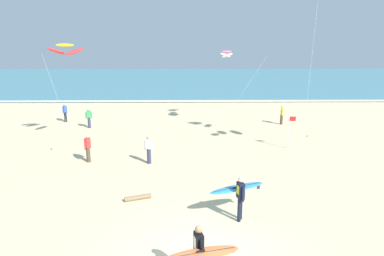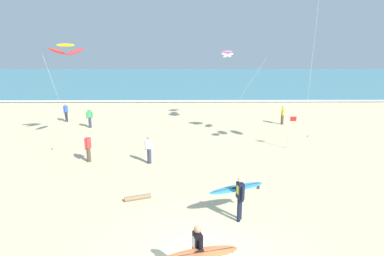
{
  "view_description": "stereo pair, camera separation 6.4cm",
  "coord_description": "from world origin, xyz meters",
  "px_view_note": "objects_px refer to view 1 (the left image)",
  "views": [
    {
      "loc": [
        -0.44,
        -8.84,
        6.22
      ],
      "look_at": [
        -0.23,
        5.41,
        2.73
      ],
      "focal_mm": 30.98,
      "sensor_mm": 36.0,
      "label": 1
    },
    {
      "loc": [
        -0.38,
        -8.84,
        6.22
      ],
      "look_at": [
        -0.23,
        5.41,
        2.73
      ],
      "focal_mm": 30.98,
      "sensor_mm": 36.0,
      "label": 2
    }
  ],
  "objects_px": {
    "kite_arc_golden_low": "(65,49)",
    "bystander_yellow_top": "(282,115)",
    "kite_arc_rose_far": "(226,54)",
    "bystander_white_top": "(149,149)",
    "driftwood_log": "(138,198)",
    "bystander_green_top": "(89,118)",
    "surfer_trailing": "(239,192)",
    "surfer_lead": "(201,252)",
    "bystander_blue_top": "(65,113)",
    "lifeguard_flag": "(289,129)",
    "bystander_red_top": "(88,148)"
  },
  "relations": [
    {
      "from": "kite_arc_golden_low",
      "to": "bystander_yellow_top",
      "type": "height_order",
      "value": "kite_arc_golden_low"
    },
    {
      "from": "kite_arc_rose_far",
      "to": "bystander_white_top",
      "type": "xyz_separation_m",
      "value": [
        -5.32,
        -10.45,
        -4.85
      ]
    },
    {
      "from": "driftwood_log",
      "to": "bystander_green_top",
      "type": "bearing_deg",
      "value": 113.86
    },
    {
      "from": "bystander_white_top",
      "to": "surfer_trailing",
      "type": "bearing_deg",
      "value": -56.64
    },
    {
      "from": "surfer_lead",
      "to": "bystander_blue_top",
      "type": "height_order",
      "value": "surfer_lead"
    },
    {
      "from": "surfer_lead",
      "to": "surfer_trailing",
      "type": "xyz_separation_m",
      "value": [
        1.54,
        3.63,
        0.0
      ]
    },
    {
      "from": "bystander_blue_top",
      "to": "lifeguard_flag",
      "type": "bearing_deg",
      "value": -25.03
    },
    {
      "from": "lifeguard_flag",
      "to": "bystander_yellow_top",
      "type": "bearing_deg",
      "value": 77.98
    },
    {
      "from": "surfer_lead",
      "to": "kite_arc_rose_far",
      "type": "xyz_separation_m",
      "value": [
        2.88,
        20.13,
        4.62
      ]
    },
    {
      "from": "kite_arc_rose_far",
      "to": "kite_arc_golden_low",
      "type": "relative_size",
      "value": 0.92
    },
    {
      "from": "bystander_red_top",
      "to": "bystander_yellow_top",
      "type": "relative_size",
      "value": 1.0
    },
    {
      "from": "bystander_red_top",
      "to": "lifeguard_flag",
      "type": "bearing_deg",
      "value": 11.53
    },
    {
      "from": "kite_arc_rose_far",
      "to": "bystander_red_top",
      "type": "xyz_separation_m",
      "value": [
        -8.73,
        -10.16,
        -4.85
      ]
    },
    {
      "from": "bystander_blue_top",
      "to": "kite_arc_rose_far",
      "type": "bearing_deg",
      "value": -0.51
    },
    {
      "from": "surfer_lead",
      "to": "bystander_red_top",
      "type": "distance_m",
      "value": 11.57
    },
    {
      "from": "kite_arc_rose_far",
      "to": "kite_arc_golden_low",
      "type": "xyz_separation_m",
      "value": [
        -10.72,
        -6.7,
        0.43
      ]
    },
    {
      "from": "surfer_lead",
      "to": "bystander_blue_top",
      "type": "xyz_separation_m",
      "value": [
        -10.76,
        20.26,
        -0.23
      ]
    },
    {
      "from": "bystander_green_top",
      "to": "surfer_lead",
      "type": "bearing_deg",
      "value": -65.83
    },
    {
      "from": "bystander_red_top",
      "to": "driftwood_log",
      "type": "distance_m",
      "value": 5.92
    },
    {
      "from": "surfer_lead",
      "to": "bystander_blue_top",
      "type": "distance_m",
      "value": 22.94
    },
    {
      "from": "bystander_white_top",
      "to": "kite_arc_golden_low",
      "type": "bearing_deg",
      "value": 145.2
    },
    {
      "from": "bystander_blue_top",
      "to": "driftwood_log",
      "type": "xyz_separation_m",
      "value": [
        8.35,
        -15.06,
        -0.72
      ]
    },
    {
      "from": "bystander_blue_top",
      "to": "driftwood_log",
      "type": "relative_size",
      "value": 1.43
    },
    {
      "from": "bystander_white_top",
      "to": "bystander_blue_top",
      "type": "distance_m",
      "value": 13.46
    },
    {
      "from": "surfer_trailing",
      "to": "kite_arc_rose_far",
      "type": "distance_m",
      "value": 17.19
    },
    {
      "from": "bystander_green_top",
      "to": "bystander_white_top",
      "type": "bearing_deg",
      "value": -55.95
    },
    {
      "from": "bystander_white_top",
      "to": "bystander_red_top",
      "type": "distance_m",
      "value": 3.42
    },
    {
      "from": "kite_arc_golden_low",
      "to": "bystander_blue_top",
      "type": "xyz_separation_m",
      "value": [
        -2.93,
        6.83,
        -5.28
      ]
    },
    {
      "from": "bystander_red_top",
      "to": "lifeguard_flag",
      "type": "xyz_separation_m",
      "value": [
        11.9,
        2.43,
        0.45
      ]
    },
    {
      "from": "bystander_red_top",
      "to": "bystander_white_top",
      "type": "bearing_deg",
      "value": -5.02
    },
    {
      "from": "surfer_lead",
      "to": "bystander_red_top",
      "type": "relative_size",
      "value": 1.27
    },
    {
      "from": "bystander_green_top",
      "to": "driftwood_log",
      "type": "bearing_deg",
      "value": -66.14
    },
    {
      "from": "surfer_lead",
      "to": "bystander_white_top",
      "type": "distance_m",
      "value": 9.99
    },
    {
      "from": "bystander_green_top",
      "to": "bystander_yellow_top",
      "type": "bearing_deg",
      "value": 3.67
    },
    {
      "from": "surfer_trailing",
      "to": "driftwood_log",
      "type": "distance_m",
      "value": 4.37
    },
    {
      "from": "surfer_lead",
      "to": "bystander_white_top",
      "type": "bearing_deg",
      "value": 104.16
    },
    {
      "from": "bystander_red_top",
      "to": "surfer_trailing",
      "type": "bearing_deg",
      "value": -40.68
    },
    {
      "from": "kite_arc_golden_low",
      "to": "surfer_lead",
      "type": "bearing_deg",
      "value": -59.73
    },
    {
      "from": "bystander_white_top",
      "to": "lifeguard_flag",
      "type": "xyz_separation_m",
      "value": [
        8.49,
        2.73,
        0.45
      ]
    },
    {
      "from": "bystander_white_top",
      "to": "driftwood_log",
      "type": "relative_size",
      "value": 1.43
    },
    {
      "from": "kite_arc_rose_far",
      "to": "driftwood_log",
      "type": "distance_m",
      "value": 16.79
    },
    {
      "from": "bystander_yellow_top",
      "to": "lifeguard_flag",
      "type": "distance_m",
      "value": 6.83
    },
    {
      "from": "surfer_trailing",
      "to": "kite_arc_rose_far",
      "type": "bearing_deg",
      "value": 85.37
    },
    {
      "from": "bystander_white_top",
      "to": "bystander_green_top",
      "type": "xyz_separation_m",
      "value": [
        -5.67,
        8.39,
        0.0
      ]
    },
    {
      "from": "kite_arc_golden_low",
      "to": "lifeguard_flag",
      "type": "distance_m",
      "value": 14.74
    },
    {
      "from": "kite_arc_rose_far",
      "to": "bystander_yellow_top",
      "type": "bearing_deg",
      "value": -13.09
    },
    {
      "from": "bystander_red_top",
      "to": "bystander_yellow_top",
      "type": "bearing_deg",
      "value": 34.32
    },
    {
      "from": "bystander_red_top",
      "to": "kite_arc_rose_far",
      "type": "bearing_deg",
      "value": 49.33
    },
    {
      "from": "surfer_lead",
      "to": "kite_arc_rose_far",
      "type": "distance_m",
      "value": 20.86
    },
    {
      "from": "kite_arc_rose_far",
      "to": "bystander_green_top",
      "type": "xyz_separation_m",
      "value": [
        -10.99,
        -2.06,
        -4.85
      ]
    }
  ]
}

